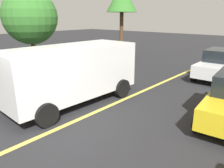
# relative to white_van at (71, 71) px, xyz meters

# --- Properties ---
(ground_plane) EXTENTS (80.00, 80.00, 0.00)m
(ground_plane) POSITION_rel_white_van_xyz_m (-1.96, -1.33, -1.27)
(ground_plane) COLOR #262628
(lane_marking_centre) EXTENTS (28.00, 0.16, 0.01)m
(lane_marking_centre) POSITION_rel_white_van_xyz_m (1.04, -1.33, -1.26)
(lane_marking_centre) COLOR #E0D14C
(white_van) EXTENTS (5.26, 2.40, 2.20)m
(white_van) POSITION_rel_white_van_xyz_m (0.00, 0.00, 0.00)
(white_van) COLOR white
(white_van) RESTS_ON ground_plane
(car_white_near_curb) EXTENTS (4.05, 2.02, 1.57)m
(car_white_near_curb) POSITION_rel_white_van_xyz_m (7.53, -3.24, -0.48)
(car_white_near_curb) COLOR white
(car_white_near_curb) RESTS_ON ground_plane
(tree_left_verge) EXTENTS (3.18, 3.18, 4.83)m
(tree_left_verge) POSITION_rel_white_van_xyz_m (1.82, 5.91, 1.96)
(tree_left_verge) COLOR #513823
(tree_left_verge) RESTS_ON ground_plane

